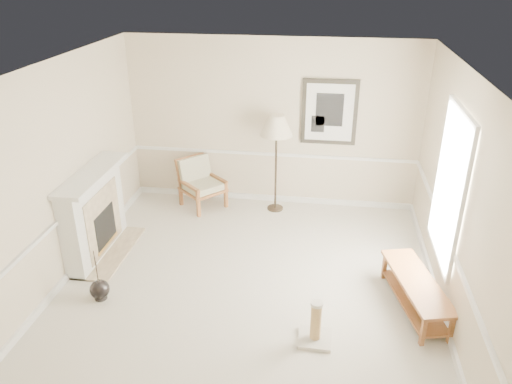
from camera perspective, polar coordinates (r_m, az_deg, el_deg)
ground at (r=6.80m, az=-1.05°, el=-11.04°), size 5.50×5.50×0.00m
room at (r=5.95m, az=0.24°, el=3.94°), size 5.04×5.54×2.92m
fireplace at (r=7.63m, az=-17.97°, el=-2.42°), size 0.64×1.64×1.31m
floor_vase at (r=6.86m, az=-17.43°, el=-10.62°), size 0.25×0.25×0.74m
armchair at (r=8.85m, az=-6.48°, el=1.34°), size 0.95×0.95×0.86m
floor_lamp at (r=8.25m, az=2.36°, el=7.31°), size 0.71×0.71×1.71m
bench at (r=6.64m, az=17.79°, el=-10.53°), size 0.78×1.51×0.41m
scratching_post at (r=5.96m, az=6.80°, el=-15.24°), size 0.39×0.39×0.54m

